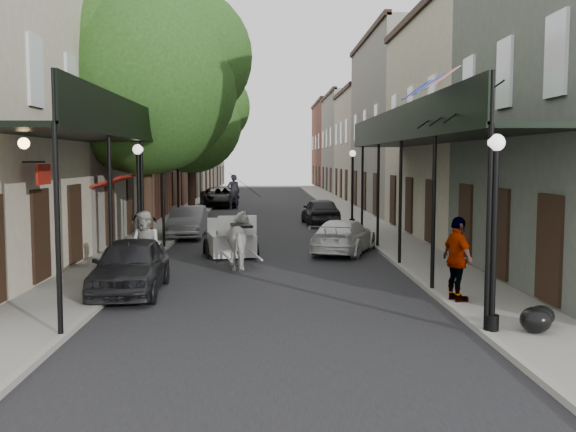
{
  "coord_description": "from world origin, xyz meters",
  "views": [
    {
      "loc": [
        -0.16,
        -13.81,
        3.35
      ],
      "look_at": [
        0.5,
        6.15,
        1.6
      ],
      "focal_mm": 40.0,
      "sensor_mm": 36.0,
      "label": 1
    }
  ],
  "objects": [
    {
      "name": "building_row_right",
      "position": [
        8.6,
        30.0,
        5.25
      ],
      "size": [
        5.0,
        80.0,
        10.5
      ],
      "primitive_type": "cube",
      "color": "gray",
      "rests_on": "ground"
    },
    {
      "name": "lamppost_right_near",
      "position": [
        4.1,
        -2.0,
        2.05
      ],
      "size": [
        0.32,
        0.32,
        3.71
      ],
      "color": "black",
      "rests_on": "sidewalk_right"
    },
    {
      "name": "car_left_near",
      "position": [
        -3.6,
        2.25,
        0.7
      ],
      "size": [
        1.79,
        4.17,
        1.4
      ],
      "primitive_type": "imported",
      "rotation": [
        0.0,
        0.0,
        0.03
      ],
      "color": "black",
      "rests_on": "ground"
    },
    {
      "name": "car_right_near",
      "position": [
        2.6,
        9.0,
        0.61
      ],
      "size": [
        3.05,
        4.53,
        1.22
      ],
      "primitive_type": "imported",
      "rotation": [
        0.0,
        0.0,
        2.79
      ],
      "color": "silver",
      "rests_on": "ground"
    },
    {
      "name": "car_left_far",
      "position": [
        -3.6,
        31.78,
        0.72
      ],
      "size": [
        3.2,
        5.47,
        1.43
      ],
      "primitive_type": "imported",
      "rotation": [
        0.0,
        0.0,
        0.17
      ],
      "color": "black",
      "rests_on": "ground"
    },
    {
      "name": "car_left_mid",
      "position": [
        -3.6,
        14.0,
        0.67
      ],
      "size": [
        1.45,
        4.07,
        1.34
      ],
      "primitive_type": "imported",
      "rotation": [
        0.0,
        0.0,
        0.01
      ],
      "color": "gray",
      "rests_on": "ground"
    },
    {
      "name": "pedestrian_sidewalk_left",
      "position": [
        -5.44,
        13.79,
        0.94
      ],
      "size": [
        1.08,
        0.63,
        1.65
      ],
      "primitive_type": "imported",
      "rotation": [
        0.0,
        0.0,
        3.16
      ],
      "color": "gray",
      "rests_on": "sidewalk_left"
    },
    {
      "name": "lamppost_left",
      "position": [
        -4.1,
        6.0,
        2.05
      ],
      "size": [
        0.32,
        0.32,
        3.71
      ],
      "color": "black",
      "rests_on": "sidewalk_left"
    },
    {
      "name": "sidewalk_right",
      "position": [
        5.0,
        20.0,
        0.06
      ],
      "size": [
        2.2,
        90.0,
        0.12
      ],
      "primitive_type": "cube",
      "color": "gray",
      "rests_on": "ground"
    },
    {
      "name": "building_row_left",
      "position": [
        -8.6,
        30.0,
        5.25
      ],
      "size": [
        5.0,
        80.0,
        10.5
      ],
      "primitive_type": "cube",
      "color": "beige",
      "rests_on": "ground"
    },
    {
      "name": "sidewalk_left",
      "position": [
        -5.0,
        20.0,
        0.06
      ],
      "size": [
        2.2,
        90.0,
        0.12
      ],
      "primitive_type": "cube",
      "color": "gray",
      "rests_on": "ground"
    },
    {
      "name": "trash_bags",
      "position": [
        4.98,
        -2.03,
        0.35
      ],
      "size": [
        0.84,
        0.99,
        0.49
      ],
      "color": "black",
      "rests_on": "sidewalk_right"
    },
    {
      "name": "horse",
      "position": [
        -0.94,
        6.0,
        0.87
      ],
      "size": [
        1.32,
        2.19,
        1.73
      ],
      "primitive_type": "imported",
      "rotation": [
        0.0,
        0.0,
        3.34
      ],
      "color": "silver",
      "rests_on": "ground"
    },
    {
      "name": "pedestrian_sidewalk_right",
      "position": [
        4.2,
        0.56,
        1.09
      ],
      "size": [
        0.74,
        1.22,
        1.94
      ],
      "primitive_type": "imported",
      "rotation": [
        0.0,
        0.0,
        1.82
      ],
      "color": "gray",
      "rests_on": "sidewalk_right"
    },
    {
      "name": "gallery_left",
      "position": [
        -4.79,
        6.98,
        4.05
      ],
      "size": [
        2.2,
        18.05,
        4.88
      ],
      "color": "black",
      "rests_on": "sidewalk_left"
    },
    {
      "name": "gallery_right",
      "position": [
        4.79,
        6.98,
        4.05
      ],
      "size": [
        2.2,
        18.05,
        4.88
      ],
      "color": "black",
      "rests_on": "sidewalk_right"
    },
    {
      "name": "ground",
      "position": [
        0.0,
        0.0,
        0.0
      ],
      "size": [
        140.0,
        140.0,
        0.0
      ],
      "primitive_type": "plane",
      "color": "gray",
      "rests_on": "ground"
    },
    {
      "name": "car_right_far",
      "position": [
        2.6,
        19.0,
        0.71
      ],
      "size": [
        1.9,
        4.26,
        1.42
      ],
      "primitive_type": "imported",
      "rotation": [
        0.0,
        0.0,
        3.2
      ],
      "color": "black",
      "rests_on": "ground"
    },
    {
      "name": "lamppost_right_far",
      "position": [
        4.1,
        18.0,
        2.05
      ],
      "size": [
        0.32,
        0.32,
        3.71
      ],
      "color": "black",
      "rests_on": "sidewalk_right"
    },
    {
      "name": "carriage",
      "position": [
        -1.47,
        8.64,
        1.12
      ],
      "size": [
        2.06,
        2.78,
        2.89
      ],
      "rotation": [
        0.0,
        0.0,
        0.2
      ],
      "color": "black",
      "rests_on": "ground"
    },
    {
      "name": "tree_near",
      "position": [
        -4.2,
        10.18,
        6.49
      ],
      "size": [
        7.31,
        6.8,
        9.63
      ],
      "color": "#382619",
      "rests_on": "sidewalk_left"
    },
    {
      "name": "road",
      "position": [
        0.0,
        20.0,
        0.01
      ],
      "size": [
        8.0,
        90.0,
        0.01
      ],
      "primitive_type": "cube",
      "color": "black",
      "rests_on": "ground"
    },
    {
      "name": "pedestrian_walking",
      "position": [
        -3.5,
        3.82,
        0.97
      ],
      "size": [
        1.15,
        1.04,
        1.95
      ],
      "primitive_type": "imported",
      "rotation": [
        0.0,
        0.0,
        -0.38
      ],
      "color": "#9D9F95",
      "rests_on": "ground"
    },
    {
      "name": "tree_far",
      "position": [
        -4.25,
        24.18,
        5.84
      ],
      "size": [
        6.45,
        6.0,
        8.61
      ],
      "color": "#382619",
      "rests_on": "sidewalk_left"
    }
  ]
}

